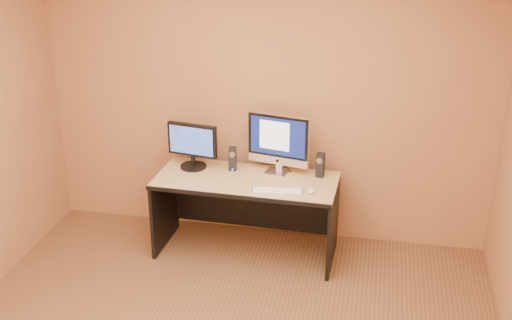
% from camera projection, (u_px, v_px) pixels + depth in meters
% --- Properties ---
extents(walls, '(4.00, 4.00, 2.60)m').
position_uv_depth(walls, '(204.00, 196.00, 3.81)').
color(walls, olive).
rests_on(walls, ground).
extents(desk, '(1.56, 0.72, 0.71)m').
position_uv_depth(desk, '(246.00, 216.00, 5.59)').
color(desk, tan).
rests_on(desk, ground).
extents(imac, '(0.58, 0.31, 0.53)m').
position_uv_depth(imac, '(277.00, 144.00, 5.47)').
color(imac, silver).
rests_on(imac, desk).
extents(second_monitor, '(0.50, 0.30, 0.41)m').
position_uv_depth(second_monitor, '(193.00, 146.00, 5.60)').
color(second_monitor, black).
rests_on(second_monitor, desk).
extents(speaker_left, '(0.08, 0.08, 0.21)m').
position_uv_depth(speaker_left, '(233.00, 159.00, 5.59)').
color(speaker_left, black).
rests_on(speaker_left, desk).
extents(speaker_right, '(0.07, 0.08, 0.21)m').
position_uv_depth(speaker_right, '(320.00, 165.00, 5.46)').
color(speaker_right, black).
rests_on(speaker_right, desk).
extents(keyboard, '(0.43, 0.16, 0.02)m').
position_uv_depth(keyboard, '(277.00, 191.00, 5.21)').
color(keyboard, silver).
rests_on(keyboard, desk).
extents(mouse, '(0.07, 0.11, 0.03)m').
position_uv_depth(mouse, '(311.00, 191.00, 5.20)').
color(mouse, silver).
rests_on(mouse, desk).
extents(cable_a, '(0.10, 0.19, 0.01)m').
position_uv_depth(cable_a, '(287.00, 168.00, 5.66)').
color(cable_a, black).
rests_on(cable_a, desk).
extents(cable_b, '(0.06, 0.17, 0.01)m').
position_uv_depth(cable_b, '(282.00, 169.00, 5.64)').
color(cable_b, black).
rests_on(cable_b, desk).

